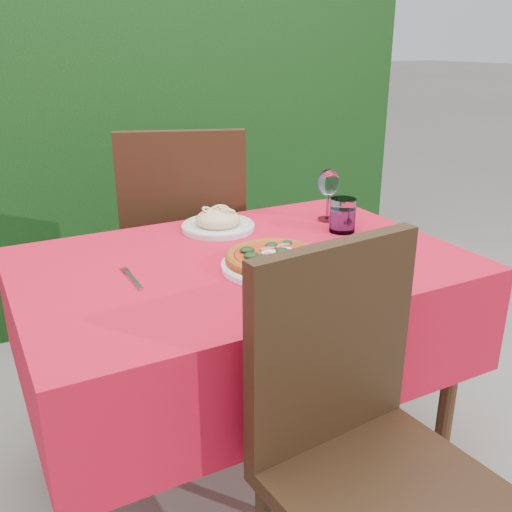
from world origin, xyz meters
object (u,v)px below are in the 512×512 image
pizza_plate (274,260)px  wine_glass (329,185)px  water_glass (343,217)px  fork (134,280)px  chair_far (184,238)px  pasta_plate (218,222)px  chair_near (361,436)px

pizza_plate → wine_glass: bearing=38.1°
water_glass → fork: 0.74m
water_glass → wine_glass: 0.15m
pizza_plate → wine_glass: (0.39, 0.30, 0.10)m
water_glass → wine_glass: bearing=77.3°
chair_far → pasta_plate: 0.43m
chair_near → chair_far: 1.27m
pasta_plate → wine_glass: bearing=-12.4°
wine_glass → fork: size_ratio=1.02×
pasta_plate → chair_near: bearing=-94.6°
pizza_plate → water_glass: water_glass is taller
pasta_plate → pizza_plate: bearing=-91.2°
pizza_plate → water_glass: size_ratio=2.61×
pasta_plate → fork: size_ratio=1.36×
wine_glass → pizza_plate: bearing=-141.9°
chair_far → water_glass: (0.33, -0.60, 0.20)m
wine_glass → fork: (-0.76, -0.21, -0.12)m
pasta_plate → wine_glass: (0.38, -0.08, 0.10)m
chair_near → chair_far: chair_far is taller
chair_near → fork: (-0.31, 0.58, 0.20)m
chair_far → pizza_plate: chair_far is taller
chair_near → fork: bearing=112.6°
chair_far → wine_glass: 0.65m
pizza_plate → water_glass: bearing=26.3°
pasta_plate → fork: (-0.38, -0.29, -0.02)m
pasta_plate → wine_glass: 0.40m
chair_far → water_glass: size_ratio=9.32×
chair_near → pizza_plate: (0.06, 0.49, 0.23)m
pasta_plate → fork: bearing=-142.2°
chair_far → wine_glass: size_ratio=5.71×
fork → pasta_plate: bearing=37.7°
pizza_plate → fork: (-0.37, 0.10, -0.02)m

